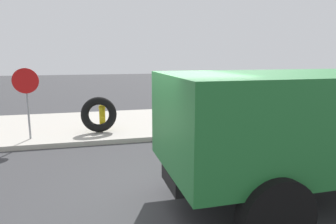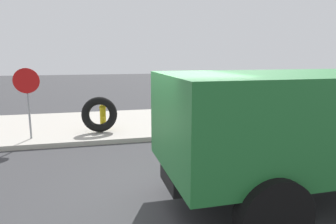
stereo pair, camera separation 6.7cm
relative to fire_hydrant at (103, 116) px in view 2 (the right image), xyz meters
The scene contains 5 objects.
ground_plane 5.42m from the fire_hydrant, 80.97° to the right, with size 80.00×80.00×0.00m, color #38383A.
sidewalk_curb 1.55m from the fire_hydrant, 54.40° to the left, with size 36.00×5.00×0.15m, color #ADA89E.
fire_hydrant is the anchor object (origin of this frame).
loose_tire 0.31m from the fire_hydrant, 114.34° to the right, with size 1.18×1.18×0.26m, color black.
stop_sign 2.53m from the fire_hydrant, 164.41° to the right, with size 0.76×0.08×2.18m.
Camera 2 is at (-1.07, -5.19, 2.70)m, focal length 32.50 mm.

